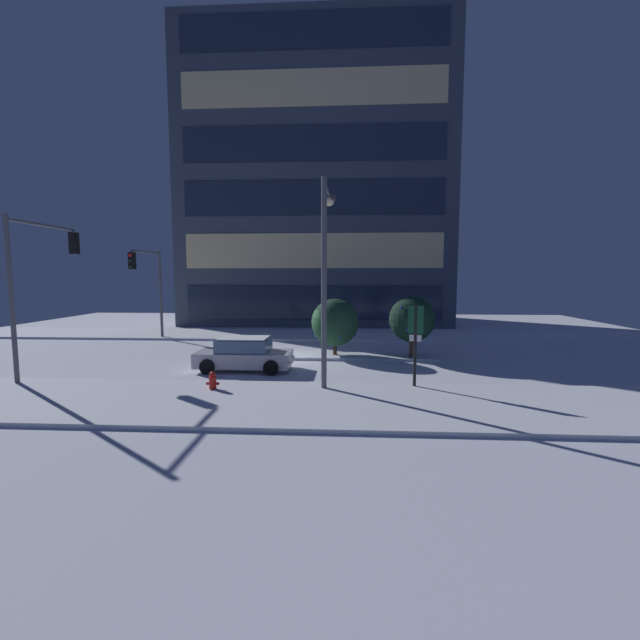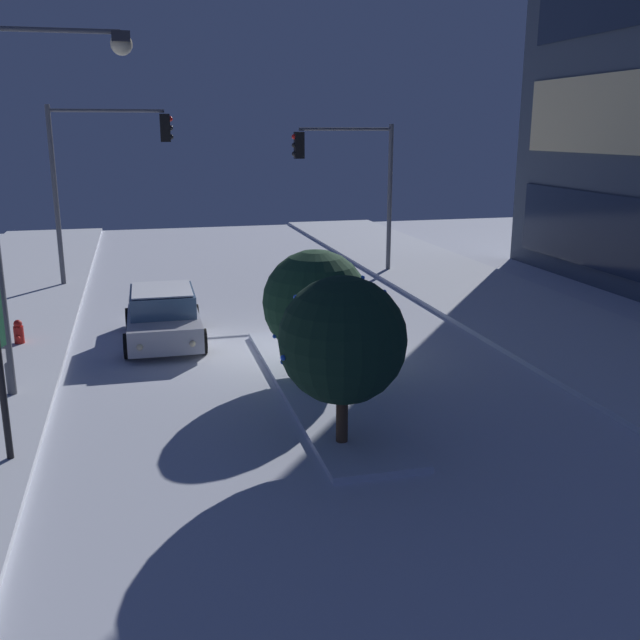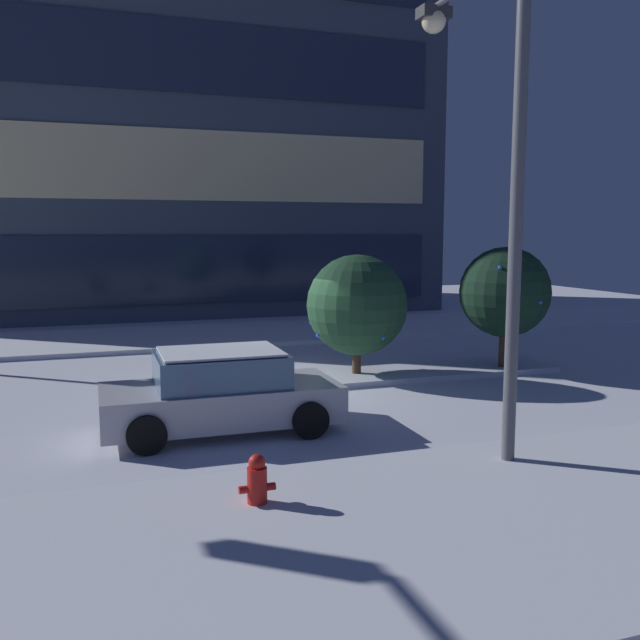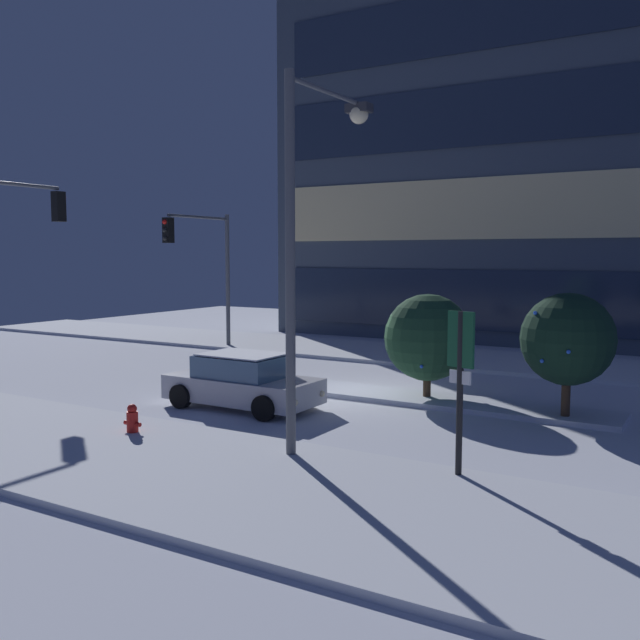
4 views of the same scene
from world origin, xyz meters
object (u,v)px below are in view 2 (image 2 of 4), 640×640
traffic_light_corner_far_left (352,171)px  decorated_tree_median (343,340)px  traffic_light_corner_near_left (101,162)px  decorated_tree_left_of_median (316,303)px  fire_hydrant (19,335)px  street_lamp_arched (30,163)px  car_near (163,316)px

traffic_light_corner_far_left → decorated_tree_median: traffic_light_corner_far_left is taller
traffic_light_corner_near_left → decorated_tree_left_of_median: size_ratio=2.14×
traffic_light_corner_far_left → traffic_light_corner_near_left: bearing=-1.4°
fire_hydrant → decorated_tree_median: (8.19, 6.68, 1.70)m
decorated_tree_median → street_lamp_arched: bearing=-127.1°
fire_hydrant → decorated_tree_median: bearing=39.2°
decorated_tree_left_of_median → traffic_light_corner_far_left: bearing=159.6°
decorated_tree_left_of_median → fire_hydrant: bearing=-120.9°
decorated_tree_median → fire_hydrant: bearing=-140.8°
car_near → traffic_light_corner_far_left: bearing=136.1°
fire_hydrant → car_near: bearing=85.9°
decorated_tree_left_of_median → traffic_light_corner_near_left: bearing=-157.5°
traffic_light_corner_near_left → decorated_tree_left_of_median: (12.15, 5.03, -2.74)m
traffic_light_corner_far_left → fire_hydrant: traffic_light_corner_far_left is taller
car_near → fire_hydrant: car_near is taller
car_near → decorated_tree_left_of_median: 5.35m
fire_hydrant → decorated_tree_left_of_median: bearing=59.1°
decorated_tree_median → decorated_tree_left_of_median: 3.93m
car_near → traffic_light_corner_near_left: size_ratio=0.66×
car_near → decorated_tree_median: (7.92, 2.87, 1.37)m
traffic_light_corner_far_left → traffic_light_corner_near_left: size_ratio=0.90×
traffic_light_corner_near_left → street_lamp_arched: (11.93, -0.89, 0.49)m
decorated_tree_median → decorated_tree_left_of_median: (-3.90, 0.48, -0.24)m
street_lamp_arched → decorated_tree_left_of_median: size_ratio=2.52×
fire_hydrant → decorated_tree_left_of_median: size_ratio=0.26×
street_lamp_arched → fire_hydrant: size_ratio=9.82×
traffic_light_corner_far_left → decorated_tree_left_of_median: size_ratio=1.93×
traffic_light_corner_far_left → car_near: bearing=45.4°
car_near → fire_hydrant: 3.83m
street_lamp_arched → decorated_tree_left_of_median: street_lamp_arched is taller
traffic_light_corner_far_left → street_lamp_arched: 15.66m
car_near → traffic_light_corner_near_left: (-8.13, -1.68, 3.86)m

